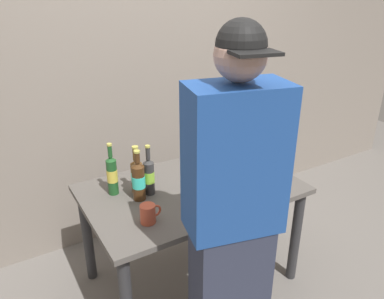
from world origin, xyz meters
TOP-DOWN VIEW (x-y plane):
  - ground_plane at (0.00, 0.00)m, footprint 8.00×8.00m
  - desk at (0.00, 0.00)m, footprint 1.29×0.82m
  - laptop at (0.31, 0.02)m, footprint 0.43×0.43m
  - beer_bottle_amber at (-0.25, 0.06)m, footprint 0.06×0.06m
  - beer_bottle_brown at (-0.30, 0.12)m, footprint 0.07×0.07m
  - beer_bottle_green at (-0.33, 0.03)m, footprint 0.08×0.08m
  - beer_bottle_dark at (-0.44, 0.17)m, footprint 0.06×0.06m
  - person_figure at (-0.18, -0.65)m, footprint 0.44×0.34m
  - coffee_mug at (-0.38, -0.21)m, footprint 0.12×0.08m
  - back_wall at (0.00, 0.81)m, footprint 6.00×0.10m

SIDE VIEW (x-z plane):
  - ground_plane at x=0.00m, z-range 0.00..0.00m
  - desk at x=0.00m, z-range 0.25..0.96m
  - coffee_mug at x=-0.38m, z-range 0.71..0.81m
  - laptop at x=0.31m, z-range 0.64..0.87m
  - beer_bottle_brown at x=-0.30m, z-range 0.67..0.97m
  - beer_bottle_amber at x=-0.25m, z-range 0.67..0.98m
  - beer_bottle_green at x=-0.33m, z-range 0.67..0.98m
  - beer_bottle_dark at x=-0.44m, z-range 0.67..0.99m
  - person_figure at x=-0.18m, z-range 0.01..1.76m
  - back_wall at x=0.00m, z-range 0.00..2.60m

